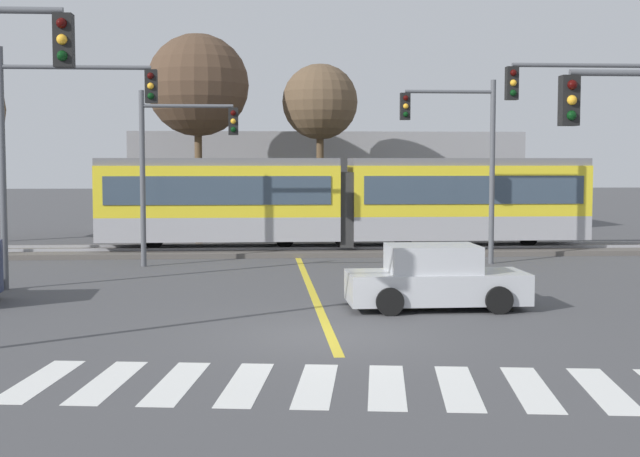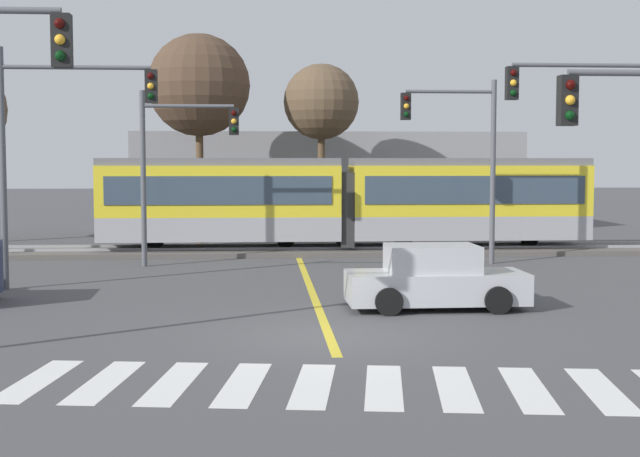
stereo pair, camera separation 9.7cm
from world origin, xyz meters
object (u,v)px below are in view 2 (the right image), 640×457
Objects in this scene: traffic_light_far_right at (463,144)px; traffic_light_mid_right at (604,131)px; traffic_light_mid_left at (54,131)px; bare_tree_east at (321,103)px; light_rail_tram at (345,199)px; bare_tree_west at (199,86)px; traffic_light_far_left at (176,152)px; sedan_crossing at (435,279)px.

traffic_light_mid_right is (2.65, -5.69, 0.24)m from traffic_light_far_right.
bare_tree_east reaches higher than traffic_light_mid_left.
light_rail_tram is 2.39× the size of bare_tree_east.
bare_tree_east is at bearing 9.32° from bare_tree_west.
bare_tree_east is (5.44, 9.38, 2.26)m from traffic_light_far_left.
traffic_light_mid_left is at bearing -133.28° from light_rail_tram.
sedan_crossing is 19.30m from bare_tree_east.
traffic_light_mid_left is 1.13× the size of traffic_light_far_left.
sedan_crossing is at bearing -85.50° from bare_tree_east.
traffic_light_mid_right is 18.77m from bare_tree_west.
sedan_crossing is 0.48× the size of bare_tree_west.
traffic_light_far_right reaches higher than light_rail_tram.
bare_tree_west is 1.15× the size of bare_tree_east.
bare_tree_west reaches higher than traffic_light_far_left.
traffic_light_far_left is 11.07m from bare_tree_east.
traffic_light_mid_left is 16.82m from bare_tree_east.
light_rail_tram is 2.08× the size of bare_tree_west.
bare_tree_west is (2.96, 13.70, 2.39)m from traffic_light_mid_left.
bare_tree_east reaches higher than traffic_light_far_right.
traffic_light_mid_right is at bearing -1.83° from traffic_light_mid_left.
traffic_light_mid_right is at bearing 32.74° from sedan_crossing.
light_rail_tram is 6.62m from bare_tree_east.
traffic_light_far_right is 1.07× the size of traffic_light_far_left.
light_rail_tram is at bearing 122.53° from traffic_light_mid_right.
bare_tree_east is at bearing 59.87° from traffic_light_far_left.
traffic_light_mid_right reaches higher than light_rail_tram.
traffic_light_mid_left is (-9.67, 3.93, 3.60)m from sedan_crossing.
light_rail_tram is 13.35m from sedan_crossing.
traffic_light_far_right is 6.28m from traffic_light_mid_right.
traffic_light_far_right is at bearing -42.05° from bare_tree_west.
traffic_light_mid_right is at bearing -65.64° from bare_tree_east.
bare_tree_west reaches higher than sedan_crossing.
bare_tree_east is (-0.56, 5.24, 4.00)m from light_rail_tram.
sedan_crossing is 0.65× the size of traffic_light_mid_left.
traffic_light_mid_right reaches higher than traffic_light_far_left.
bare_tree_east is at bearing 114.36° from traffic_light_mid_right.
light_rail_tram is 5.84m from traffic_light_far_right.
sedan_crossing is 11.84m from traffic_light_far_left.
traffic_light_far_left is at bearing 155.17° from traffic_light_mid_right.
traffic_light_mid_left is 15.04m from traffic_light_mid_right.
sedan_crossing is 19.79m from bare_tree_west.
sedan_crossing is 0.66× the size of traffic_light_mid_right.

